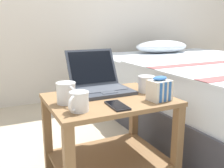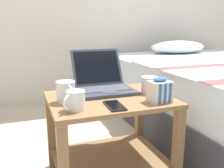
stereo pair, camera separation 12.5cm
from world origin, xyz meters
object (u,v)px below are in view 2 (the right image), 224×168
(snack_bag, at_px, (160,91))
(cell_phone, at_px, (115,106))
(laptop, at_px, (103,83))
(mug_front_left, at_px, (66,91))
(mug_mid_center, at_px, (75,99))
(mug_front_right, at_px, (150,84))

(snack_bag, xyz_separation_m, cell_phone, (-0.24, 0.00, -0.05))
(laptop, bearing_deg, snack_bag, -57.98)
(laptop, xyz_separation_m, cell_phone, (-0.04, -0.30, -0.04))
(snack_bag, relative_size, cell_phone, 0.81)
(mug_front_left, bearing_deg, cell_phone, -36.48)
(mug_front_left, distance_m, mug_mid_center, 0.13)
(laptop, height_order, cell_phone, laptop)
(mug_mid_center, bearing_deg, mug_front_left, 97.19)
(laptop, height_order, mug_mid_center, laptop)
(mug_mid_center, relative_size, snack_bag, 0.88)
(mug_front_left, xyz_separation_m, cell_phone, (0.20, -0.15, -0.05))
(mug_front_left, relative_size, mug_mid_center, 1.25)
(mug_front_left, relative_size, cell_phone, 0.89)
(laptop, distance_m, cell_phone, 0.31)
(laptop, bearing_deg, mug_mid_center, -127.62)
(mug_mid_center, distance_m, snack_bag, 0.42)
(mug_front_left, bearing_deg, laptop, 33.43)
(mug_mid_center, height_order, cell_phone, mug_mid_center)
(mug_front_left, height_order, cell_phone, mug_front_left)
(laptop, height_order, mug_front_right, laptop)
(laptop, distance_m, mug_front_left, 0.29)
(snack_bag, bearing_deg, cell_phone, 179.41)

